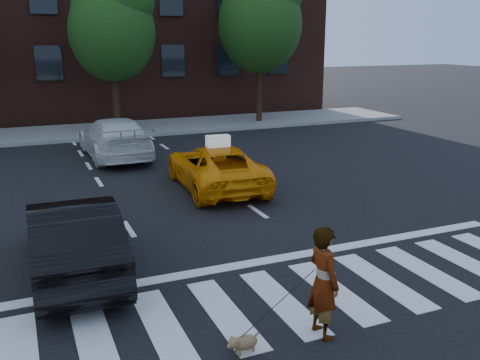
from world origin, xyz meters
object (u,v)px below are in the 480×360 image
Objects in this scene: woman at (323,282)px; white_suv at (115,138)px; tree_mid at (112,21)px; tree_right at (261,13)px; taxi at (216,167)px; black_sedan at (73,237)px; dog at (243,343)px.

white_suv is at bearing -1.13° from woman.
tree_right reaches higher than tree_mid.
tree_right reaches higher than taxi.
tree_right is at bearing -124.71° from black_sedan.
tree_mid is 7.01m from tree_right.
tree_mid is 15.48m from black_sedan.
dog is (-1.71, -18.10, -4.68)m from tree_mid.
tree_mid reaches higher than dog.
white_suv reaches higher than black_sedan.
woman is (-1.33, -7.92, 0.21)m from taxi.
tree_right is 20.72m from dog.
woman is (-0.46, -18.10, -4.02)m from tree_mid.
tree_mid reaches higher than woman.
dog is at bearing -95.40° from tree_mid.
taxi is at bearing 109.07° from white_suv.
tree_mid is at bearing 180.00° from tree_right.
tree_right reaches higher than white_suv.
tree_mid is 1.45× the size of white_suv.
dog is (-1.25, -0.01, -0.66)m from woman.
black_sedan is 8.28× the size of dog.
dog is at bearing 117.56° from black_sedan.
tree_right is at bearing -117.70° from taxi.
white_suv is 2.95× the size of woman.
tree_mid is 0.92× the size of tree_right.
white_suv is (2.45, 9.51, 0.01)m from black_sedan.
taxi is 2.69× the size of woman.
taxi is at bearing -134.08° from black_sedan.
taxi is at bearing -13.19° from woman.
white_suv is at bearing -101.84° from tree_mid.
black_sedan is at bearing -103.57° from tree_mid.
tree_mid is 11.05m from taxi.
black_sedan is at bearing 36.47° from woman.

